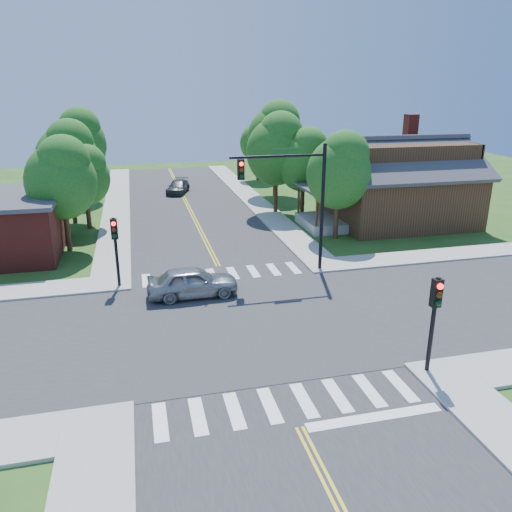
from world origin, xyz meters
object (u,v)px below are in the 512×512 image
object	(u,v)px
signal_mast_ne	(294,188)
car_dgrey	(178,187)
house_ne	(399,180)
signal_pole_nw	(115,240)
car_silver	(193,283)
signal_pole_se	(435,308)

from	to	relation	value
signal_mast_ne	car_dgrey	xyz separation A→B (m)	(-4.23, 23.65, -4.23)
house_ne	car_dgrey	bearing A→B (deg)	135.78
signal_pole_nw	car_dgrey	bearing A→B (deg)	77.40
signal_pole_nw	house_ne	xyz separation A→B (m)	(20.71, 8.66, 0.67)
signal_mast_ne	car_silver	xyz separation A→B (m)	(-5.88, -2.09, -4.08)
car_silver	car_dgrey	xyz separation A→B (m)	(1.66, 25.74, -0.15)
signal_pole_se	car_silver	xyz separation A→B (m)	(-7.57, 9.12, -1.89)
signal_pole_se	car_dgrey	size ratio (longest dim) A/B	0.83
signal_mast_ne	signal_pole_nw	distance (m)	9.76
signal_pole_se	signal_pole_nw	size ratio (longest dim) A/B	1.00
signal_pole_nw	house_ne	world-z (taller)	house_ne
house_ne	car_dgrey	xyz separation A→B (m)	(-15.42, 15.00, -2.71)
signal_mast_ne	signal_pole_nw	world-z (taller)	signal_mast_ne
signal_pole_se	car_silver	bearing A→B (deg)	129.68
signal_mast_ne	car_silver	world-z (taller)	signal_mast_ne
signal_mast_ne	signal_pole_nw	size ratio (longest dim) A/B	1.89
signal_pole_nw	car_dgrey	distance (m)	24.33
signal_pole_nw	car_silver	xyz separation A→B (m)	(3.63, -2.08, -1.89)
signal_mast_ne	house_ne	size ratio (longest dim) A/B	0.55
car_dgrey	signal_pole_se	bearing A→B (deg)	-62.89
signal_mast_ne	signal_pole_nw	bearing A→B (deg)	-179.93
signal_mast_ne	house_ne	distance (m)	14.23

